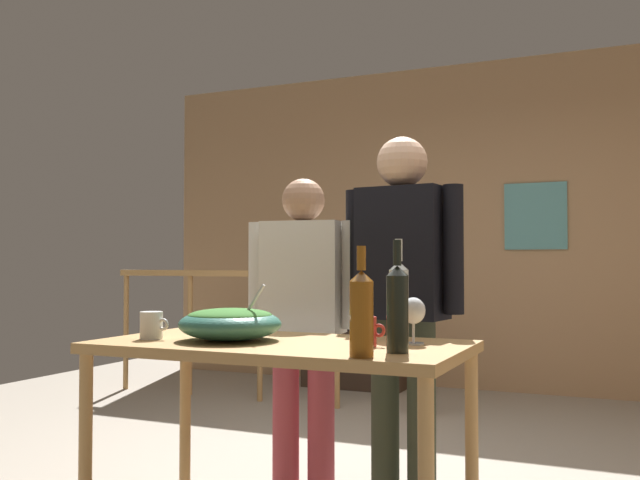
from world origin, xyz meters
name	(u,v)px	position (x,y,z in m)	size (l,w,h in m)	color
back_wall	(480,225)	(0.00, 2.91, 1.44)	(6.20, 0.10, 2.88)	tan
framed_picture	(535,216)	(0.48, 2.85, 1.50)	(0.51, 0.03, 0.57)	#589C9F
stair_railing	(315,318)	(-1.02, 1.64, 0.68)	(2.77, 0.10, 1.09)	#B2844C
tv_console	(356,359)	(-1.04, 2.56, 0.25)	(0.90, 0.40, 0.50)	#38281E
flat_screen_tv	(355,301)	(-1.04, 2.53, 0.76)	(0.57, 0.12, 0.44)	black
serving_table	(281,364)	(0.02, -0.97, 0.72)	(1.38, 0.72, 0.81)	#B2844C
salad_bowl	(230,322)	(-0.17, -1.01, 0.88)	(0.39, 0.39, 0.22)	#337060
wine_glass	(413,312)	(0.51, -0.86, 0.92)	(0.09, 0.09, 0.17)	silver
wine_bottle_dark	(397,307)	(0.53, -1.11, 0.96)	(0.07, 0.07, 0.37)	black
wine_bottle_clear	(399,298)	(0.41, -0.71, 0.97)	(0.08, 0.08, 0.39)	silver
wine_bottle_amber	(361,312)	(0.46, -1.26, 0.95)	(0.08, 0.08, 0.35)	brown
mug_red	(366,331)	(0.37, -0.97, 0.86)	(0.12, 0.08, 0.10)	#B7332D
mug_white	(152,325)	(-0.48, -1.10, 0.86)	(0.12, 0.09, 0.11)	white
person_standing_left	(303,308)	(-0.23, -0.24, 0.89)	(0.57, 0.26, 1.52)	#9E3842
person_standing_right	(403,286)	(0.27, -0.24, 1.00)	(0.58, 0.26, 1.68)	#2D3323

